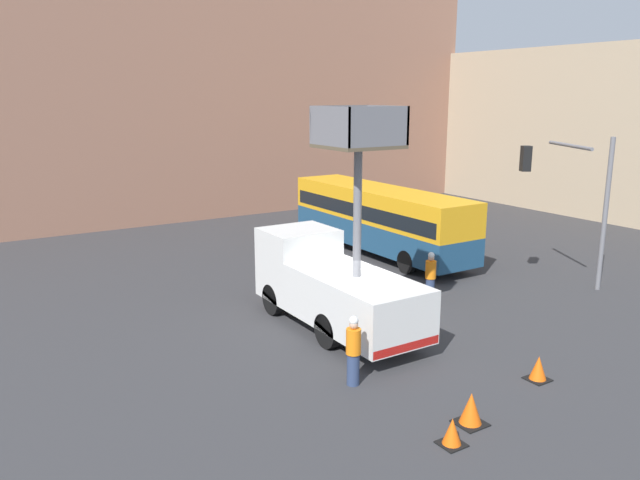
{
  "coord_description": "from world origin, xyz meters",
  "views": [
    {
      "loc": [
        -10.76,
        -14.92,
        7.19
      ],
      "look_at": [
        -0.54,
        1.29,
        2.69
      ],
      "focal_mm": 35.0,
      "sensor_mm": 36.0,
      "label": 1
    }
  ],
  "objects_px": {
    "city_bus": "(380,216)",
    "road_worker_near_truck": "(353,351)",
    "traffic_light_pole": "(577,188)",
    "traffic_cone_far_side": "(452,432)",
    "traffic_cone_near_truck": "(471,409)",
    "utility_truck": "(333,281)",
    "traffic_cone_mid_road": "(538,369)",
    "road_worker_directing": "(430,276)"
  },
  "relations": [
    {
      "from": "city_bus",
      "to": "traffic_light_pole",
      "type": "distance_m",
      "value": 8.9
    },
    {
      "from": "road_worker_directing",
      "to": "traffic_cone_mid_road",
      "type": "bearing_deg",
      "value": -89.24
    },
    {
      "from": "traffic_light_pole",
      "to": "road_worker_directing",
      "type": "bearing_deg",
      "value": 159.92
    },
    {
      "from": "city_bus",
      "to": "traffic_cone_near_truck",
      "type": "xyz_separation_m",
      "value": [
        -7.67,
        -13.35,
        -1.42
      ]
    },
    {
      "from": "city_bus",
      "to": "traffic_cone_far_side",
      "type": "xyz_separation_m",
      "value": [
        -8.63,
        -13.75,
        -1.49
      ]
    },
    {
      "from": "traffic_light_pole",
      "to": "traffic_cone_mid_road",
      "type": "xyz_separation_m",
      "value": [
        -7.15,
        -4.43,
        -3.56
      ]
    },
    {
      "from": "road_worker_near_truck",
      "to": "traffic_cone_far_side",
      "type": "distance_m",
      "value": 3.45
    },
    {
      "from": "traffic_cone_near_truck",
      "to": "traffic_light_pole",
      "type": "bearing_deg",
      "value": 26.44
    },
    {
      "from": "city_bus",
      "to": "traffic_cone_mid_road",
      "type": "relative_size",
      "value": 16.4
    },
    {
      "from": "city_bus",
      "to": "road_worker_near_truck",
      "type": "relative_size",
      "value": 5.79
    },
    {
      "from": "road_worker_directing",
      "to": "city_bus",
      "type": "bearing_deg",
      "value": 85.96
    },
    {
      "from": "traffic_light_pole",
      "to": "traffic_cone_far_side",
      "type": "relative_size",
      "value": 9.44
    },
    {
      "from": "utility_truck",
      "to": "traffic_cone_mid_road",
      "type": "relative_size",
      "value": 10.61
    },
    {
      "from": "utility_truck",
      "to": "road_worker_directing",
      "type": "xyz_separation_m",
      "value": [
        4.43,
        0.39,
        -0.66
      ]
    },
    {
      "from": "traffic_cone_far_side",
      "to": "city_bus",
      "type": "bearing_deg",
      "value": 57.9
    },
    {
      "from": "traffic_cone_far_side",
      "to": "road_worker_directing",
      "type": "bearing_deg",
      "value": 50.8
    },
    {
      "from": "city_bus",
      "to": "road_worker_near_truck",
      "type": "xyz_separation_m",
      "value": [
        -8.77,
        -10.36,
        -0.85
      ]
    },
    {
      "from": "road_worker_directing",
      "to": "traffic_cone_far_side",
      "type": "xyz_separation_m",
      "value": [
        -6.02,
        -7.39,
        -0.6
      ]
    },
    {
      "from": "utility_truck",
      "to": "traffic_cone_mid_road",
      "type": "bearing_deg",
      "value": -67.58
    },
    {
      "from": "utility_truck",
      "to": "traffic_cone_near_truck",
      "type": "relative_size",
      "value": 9.22
    },
    {
      "from": "road_worker_near_truck",
      "to": "traffic_cone_mid_road",
      "type": "xyz_separation_m",
      "value": [
        4.19,
        -2.33,
        -0.61
      ]
    },
    {
      "from": "city_bus",
      "to": "utility_truck",
      "type": "bearing_deg",
      "value": 133.38
    },
    {
      "from": "utility_truck",
      "to": "traffic_cone_far_side",
      "type": "distance_m",
      "value": 7.28
    },
    {
      "from": "city_bus",
      "to": "traffic_cone_mid_road",
      "type": "distance_m",
      "value": 13.57
    },
    {
      "from": "traffic_cone_near_truck",
      "to": "traffic_cone_mid_road",
      "type": "bearing_deg",
      "value": 12.1
    },
    {
      "from": "city_bus",
      "to": "traffic_cone_near_truck",
      "type": "height_order",
      "value": "city_bus"
    },
    {
      "from": "utility_truck",
      "to": "traffic_cone_mid_road",
      "type": "distance_m",
      "value": 6.53
    },
    {
      "from": "road_worker_directing",
      "to": "traffic_cone_far_side",
      "type": "relative_size",
      "value": 2.93
    },
    {
      "from": "city_bus",
      "to": "traffic_cone_near_truck",
      "type": "bearing_deg",
      "value": 149.62
    },
    {
      "from": "traffic_cone_near_truck",
      "to": "traffic_cone_mid_road",
      "type": "height_order",
      "value": "traffic_cone_near_truck"
    },
    {
      "from": "city_bus",
      "to": "road_worker_directing",
      "type": "height_order",
      "value": "city_bus"
    },
    {
      "from": "road_worker_directing",
      "to": "traffic_cone_near_truck",
      "type": "xyz_separation_m",
      "value": [
        -5.07,
        -6.98,
        -0.53
      ]
    },
    {
      "from": "utility_truck",
      "to": "traffic_light_pole",
      "type": "xyz_separation_m",
      "value": [
        9.6,
        -1.5,
        2.33
      ]
    },
    {
      "from": "city_bus",
      "to": "traffic_cone_near_truck",
      "type": "distance_m",
      "value": 15.46
    },
    {
      "from": "traffic_light_pole",
      "to": "traffic_cone_near_truck",
      "type": "relative_size",
      "value": 7.65
    },
    {
      "from": "traffic_light_pole",
      "to": "road_worker_directing",
      "type": "relative_size",
      "value": 3.23
    },
    {
      "from": "road_worker_near_truck",
      "to": "traffic_cone_near_truck",
      "type": "bearing_deg",
      "value": 161.89
    },
    {
      "from": "road_worker_near_truck",
      "to": "traffic_cone_near_truck",
      "type": "relative_size",
      "value": 2.46
    },
    {
      "from": "city_bus",
      "to": "road_worker_near_truck",
      "type": "distance_m",
      "value": 13.6
    },
    {
      "from": "traffic_cone_near_truck",
      "to": "traffic_cone_mid_road",
      "type": "xyz_separation_m",
      "value": [
        3.09,
        0.66,
        -0.05
      ]
    },
    {
      "from": "traffic_light_pole",
      "to": "road_worker_near_truck",
      "type": "distance_m",
      "value": 11.9
    },
    {
      "from": "road_worker_near_truck",
      "to": "traffic_cone_far_side",
      "type": "relative_size",
      "value": 3.04
    }
  ]
}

